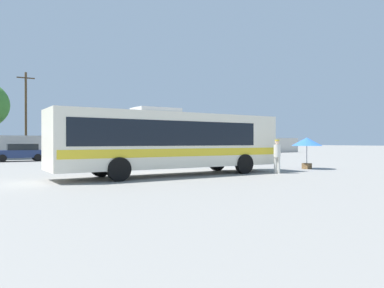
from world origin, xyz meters
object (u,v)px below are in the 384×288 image
parked_car_second_dark_blue (20,152)px  parked_car_third_dark_blue (84,152)px  utility_pole_near (26,113)px  vendor_umbrella_secondary_blue (307,143)px  attendant_by_bus_door (277,154)px  coach_bus_cream_yellow (170,140)px

parked_car_second_dark_blue → parked_car_third_dark_blue: parked_car_second_dark_blue is taller
utility_pole_near → vendor_umbrella_secondary_blue: bearing=-69.0°
attendant_by_bus_door → vendor_umbrella_secondary_blue: vendor_umbrella_secondary_blue is taller
coach_bus_cream_yellow → utility_pole_near: bearing=93.2°
vendor_umbrella_secondary_blue → parked_car_second_dark_blue: 23.90m
attendant_by_bus_door → coach_bus_cream_yellow: bearing=156.2°
attendant_by_bus_door → vendor_umbrella_secondary_blue: size_ratio=0.92×
coach_bus_cream_yellow → parked_car_third_dark_blue: bearing=84.1°
vendor_umbrella_secondary_blue → parked_car_third_dark_blue: vendor_umbrella_secondary_blue is taller
parked_car_second_dark_blue → parked_car_third_dark_blue: bearing=-7.7°
parked_car_second_dark_blue → parked_car_third_dark_blue: 5.41m
parked_car_third_dark_blue → utility_pole_near: 10.16m
attendant_by_bus_door → parked_car_second_dark_blue: attendant_by_bus_door is taller
coach_bus_cream_yellow → parked_car_second_dark_blue: (-3.49, 18.88, -1.00)m
vendor_umbrella_secondary_blue → parked_car_second_dark_blue: size_ratio=0.43×
attendant_by_bus_door → parked_car_third_dark_blue: size_ratio=0.40×
parked_car_second_dark_blue → parked_car_third_dark_blue: size_ratio=1.01×
parked_car_third_dark_blue → utility_pole_near: (-3.37, 8.69, 4.04)m
attendant_by_bus_door → vendor_umbrella_secondary_blue: 4.17m
attendant_by_bus_door → vendor_umbrella_secondary_blue: (3.99, 1.08, 0.62)m
coach_bus_cream_yellow → utility_pole_near: size_ratio=1.32×
coach_bus_cream_yellow → parked_car_second_dark_blue: coach_bus_cream_yellow is taller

